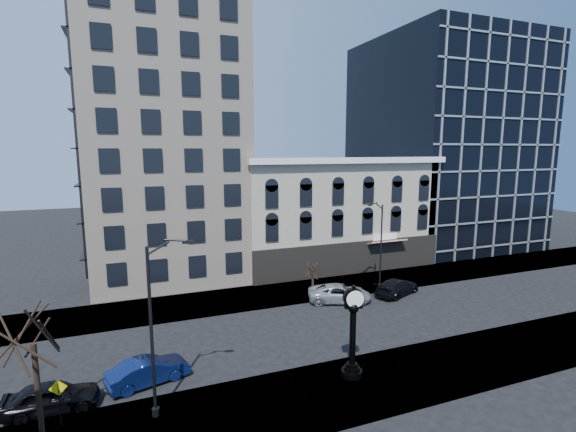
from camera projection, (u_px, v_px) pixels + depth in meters
name	position (u px, v px, depth m)	size (l,w,h in m)	color
ground	(282.00, 334.00, 30.40)	(160.00, 160.00, 0.00)	black
sidewalk_far	(252.00, 297.00, 37.76)	(160.00, 6.00, 0.12)	gray
sidewalk_near	(333.00, 391.00, 23.02)	(160.00, 6.00, 0.12)	gray
cream_tower	(162.00, 90.00, 42.58)	(15.90, 15.40, 42.50)	beige
victorian_row	(331.00, 213.00, 48.37)	(22.60, 11.19, 12.50)	#ABA28D
glass_office	(443.00, 145.00, 58.87)	(20.00, 20.15, 28.00)	black
street_clock	(353.00, 335.00, 24.16)	(1.26, 1.26, 5.57)	black
street_lamp_near	(163.00, 282.00, 19.88)	(2.35, 0.72, 9.18)	black
street_lamp_far	(378.00, 223.00, 38.86)	(2.11, 0.98, 8.53)	black
bare_tree_near	(31.00, 321.00, 17.99)	(4.49, 4.49, 7.71)	black
bare_tree_far	(313.00, 265.00, 37.73)	(2.21, 2.21, 3.79)	black
warning_sign	(59.00, 395.00, 19.76)	(0.78, 0.13, 2.41)	black
car_near_a	(52.00, 397.00, 21.32)	(1.82, 4.51, 1.54)	black
car_near_b	(148.00, 371.00, 23.85)	(1.59, 4.56, 1.50)	#0C194C
car_far_a	(340.00, 293.00, 36.70)	(2.56, 5.55, 1.54)	#A5A8AD
car_far_b	(397.00, 287.00, 38.51)	(2.09, 5.14, 1.49)	black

